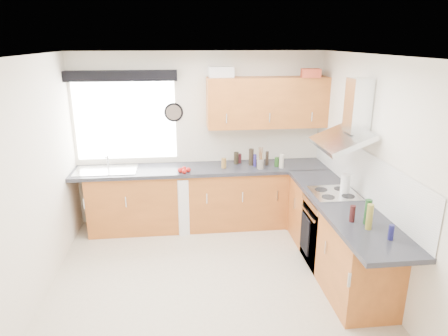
{
  "coord_description": "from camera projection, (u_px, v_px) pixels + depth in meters",
  "views": [
    {
      "loc": [
        -0.28,
        -3.91,
        2.65
      ],
      "look_at": [
        0.25,
        0.85,
        1.1
      ],
      "focal_mm": 32.0,
      "sensor_mm": 36.0,
      "label": 1
    }
  ],
  "objects": [
    {
      "name": "ground_plane",
      "position": [
        211.0,
        283.0,
        4.54
      ],
      "size": [
        3.6,
        3.6,
        0.0
      ],
      "primitive_type": "plane",
      "color": "beige"
    },
    {
      "name": "ceiling",
      "position": [
        208.0,
        56.0,
        3.77
      ],
      "size": [
        3.6,
        3.6,
        0.02
      ],
      "primitive_type": "cube",
      "color": "white",
      "rests_on": "wall_back"
    },
    {
      "name": "wall_back",
      "position": [
        200.0,
        139.0,
        5.86
      ],
      "size": [
        3.6,
        0.02,
        2.5
      ],
      "primitive_type": "cube",
      "color": "silver",
      "rests_on": "ground_plane"
    },
    {
      "name": "wall_front",
      "position": [
        231.0,
        278.0,
        2.46
      ],
      "size": [
        3.6,
        0.02,
        2.5
      ],
      "primitive_type": "cube",
      "color": "silver",
      "rests_on": "ground_plane"
    },
    {
      "name": "wall_left",
      "position": [
        29.0,
        187.0,
        3.97
      ],
      "size": [
        0.02,
        3.6,
        2.5
      ],
      "primitive_type": "cube",
      "color": "silver",
      "rests_on": "ground_plane"
    },
    {
      "name": "wall_right",
      "position": [
        374.0,
        174.0,
        4.35
      ],
      "size": [
        0.02,
        3.6,
        2.5
      ],
      "primitive_type": "cube",
      "color": "silver",
      "rests_on": "ground_plane"
    },
    {
      "name": "window",
      "position": [
        126.0,
        121.0,
        5.65
      ],
      "size": [
        1.4,
        0.02,
        1.1
      ],
      "primitive_type": "cube",
      "color": "white",
      "rests_on": "wall_back"
    },
    {
      "name": "window_blind",
      "position": [
        121.0,
        76.0,
        5.37
      ],
      "size": [
        1.5,
        0.18,
        0.14
      ],
      "primitive_type": "cube",
      "color": "black",
      "rests_on": "wall_back"
    },
    {
      "name": "splashback",
      "position": [
        360.0,
        171.0,
        4.65
      ],
      "size": [
        0.01,
        3.0,
        0.54
      ],
      "primitive_type": "cube",
      "color": "white",
      "rests_on": "wall_right"
    },
    {
      "name": "base_cab_back",
      "position": [
        195.0,
        199.0,
        5.83
      ],
      "size": [
        3.0,
        0.58,
        0.86
      ],
      "primitive_type": "cube",
      "color": "#98501F",
      "rests_on": "ground_plane"
    },
    {
      "name": "base_cab_corner",
      "position": [
        302.0,
        194.0,
        5.99
      ],
      "size": [
        0.6,
        0.6,
        0.86
      ],
      "primitive_type": "cube",
      "color": "#98501F",
      "rests_on": "ground_plane"
    },
    {
      "name": "base_cab_right",
      "position": [
        336.0,
        236.0,
        4.71
      ],
      "size": [
        0.58,
        2.1,
        0.86
      ],
      "primitive_type": "cube",
      "color": "#98501F",
      "rests_on": "ground_plane"
    },
    {
      "name": "worktop_back",
      "position": [
        202.0,
        169.0,
        5.69
      ],
      "size": [
        3.6,
        0.62,
        0.05
      ],
      "primitive_type": "cube",
      "color": "#23242B",
      "rests_on": "base_cab_back"
    },
    {
      "name": "worktop_right",
      "position": [
        344.0,
        206.0,
        4.43
      ],
      "size": [
        0.62,
        2.42,
        0.05
      ],
      "primitive_type": "cube",
      "color": "#23242B",
      "rests_on": "base_cab_right"
    },
    {
      "name": "sink",
      "position": [
        106.0,
        168.0,
        5.53
      ],
      "size": [
        0.84,
        0.46,
        0.1
      ],
      "primitive_type": null,
      "color": "silver",
      "rests_on": "worktop_back"
    },
    {
      "name": "oven",
      "position": [
        331.0,
        231.0,
        4.85
      ],
      "size": [
        0.56,
        0.58,
        0.85
      ],
      "primitive_type": "cube",
      "color": "black",
      "rests_on": "ground_plane"
    },
    {
      "name": "hob_plate",
      "position": [
        334.0,
        193.0,
        4.7
      ],
      "size": [
        0.52,
        0.52,
        0.01
      ],
      "primitive_type": "cube",
      "color": "silver",
      "rests_on": "worktop_right"
    },
    {
      "name": "extractor_hood",
      "position": [
        349.0,
        122.0,
        4.45
      ],
      "size": [
        0.52,
        0.78,
        0.66
      ],
      "primitive_type": null,
      "color": "silver",
      "rests_on": "wall_right"
    },
    {
      "name": "upper_cabinets",
      "position": [
        267.0,
        102.0,
        5.63
      ],
      "size": [
        1.7,
        0.35,
        0.7
      ],
      "primitive_type": "cube",
      "color": "#98501F",
      "rests_on": "wall_back"
    },
    {
      "name": "washing_machine",
      "position": [
        192.0,
        200.0,
        5.84
      ],
      "size": [
        0.7,
        0.69,
        0.82
      ],
      "primitive_type": "cube",
      "rotation": [
        0.0,
        0.0,
        0.31
      ],
      "color": "white",
      "rests_on": "ground_plane"
    },
    {
      "name": "wall_clock",
      "position": [
        174.0,
        112.0,
        5.68
      ],
      "size": [
        0.27,
        0.04,
        0.27
      ],
      "primitive_type": "cylinder",
      "rotation": [
        1.57,
        0.0,
        0.0
      ],
      "color": "black",
      "rests_on": "wall_back"
    },
    {
      "name": "casserole",
      "position": [
        221.0,
        72.0,
        5.52
      ],
      "size": [
        0.35,
        0.27,
        0.14
      ],
      "primitive_type": "cube",
      "rotation": [
        0.0,
        0.0,
        0.06
      ],
      "color": "white",
      "rests_on": "upper_cabinets"
    },
    {
      "name": "storage_box",
      "position": [
        311.0,
        73.0,
        5.46
      ],
      "size": [
        0.28,
        0.25,
        0.12
      ],
      "primitive_type": "cube",
      "rotation": [
        0.0,
        0.0,
        -0.17
      ],
      "color": "#B73F27",
      "rests_on": "upper_cabinets"
    },
    {
      "name": "utensil_pot",
      "position": [
        260.0,
        164.0,
        5.61
      ],
      "size": [
        0.1,
        0.1,
        0.13
      ],
      "primitive_type": "cylinder",
      "rotation": [
        0.0,
        0.0,
        -0.12
      ],
      "color": "slate",
      "rests_on": "worktop_back"
    },
    {
      "name": "kitchen_roll",
      "position": [
        345.0,
        184.0,
        4.67
      ],
      "size": [
        0.13,
        0.13,
        0.24
      ],
      "primitive_type": "cylinder",
      "rotation": [
        0.0,
        0.0,
        -0.14
      ],
      "color": "white",
      "rests_on": "worktop_right"
    },
    {
      "name": "tomato_cluster",
      "position": [
        184.0,
        170.0,
        5.46
      ],
      "size": [
        0.18,
        0.18,
        0.07
      ],
      "primitive_type": null,
      "rotation": [
        0.0,
        0.0,
        0.22
      ],
      "color": "#A1110E",
      "rests_on": "worktop_back"
    },
    {
      "name": "jar_0",
      "position": [
        236.0,
        158.0,
        5.81
      ],
      "size": [
        0.07,
        0.07,
        0.18
      ],
      "primitive_type": "cylinder",
      "color": "black",
      "rests_on": "worktop_back"
    },
    {
      "name": "jar_1",
      "position": [
        224.0,
        163.0,
        5.64
      ],
      "size": [
        0.07,
        0.07,
        0.14
      ],
      "primitive_type": "cylinder",
      "color": "brown",
      "rests_on": "worktop_back"
    },
    {
      "name": "jar_2",
      "position": [
        239.0,
        158.0,
        5.88
      ],
      "size": [
        0.06,
        0.06,
        0.13
      ],
      "primitive_type": "cylinder",
      "color": "#3A1518",
      "rests_on": "worktop_back"
    },
    {
      "name": "jar_3",
      "position": [
        251.0,
        157.0,
        5.75
      ],
      "size": [
        0.07,
        0.07,
        0.24
      ],
      "primitive_type": "cylinder",
      "color": "black",
      "rests_on": "worktop_back"
    },
    {
      "name": "jar_4",
      "position": [
        267.0,
        158.0,
        5.75
      ],
      "size": [
        0.05,
        0.05,
        0.21
      ],
      "primitive_type": "cylinder",
      "color": "black",
      "rests_on": "worktop_back"
    },
    {
      "name": "jar_5",
      "position": [
        261.0,
        162.0,
        5.68
      ],
      "size": [
        0.05,
        0.05,
        0.14
      ],
      "primitive_type": "cylinder",
      "color": "olive",
      "rests_on": "worktop_back"
    },
    {
      "name": "jar_6",
      "position": [
        262.0,
        157.0,
        5.75
      ],
      "size": [
        0.05,
        0.05,
        0.25
      ],
      "primitive_type": "cylinder",
      "color": "#ABA592",
      "rests_on": "worktop_back"
    },
    {
      "name": "jar_7",
      "position": [
        282.0,
        161.0,
        5.64
      ],
      "size": [
        0.07,
        0.07,
        0.2
      ],
      "primitive_type": "cylinder",
      "color": "#BAB19F",
      "rests_on": "worktop_back"
    },
    {
      "name": "jar_8",
      "position": [
        277.0,
        162.0,
        5.71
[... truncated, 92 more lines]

